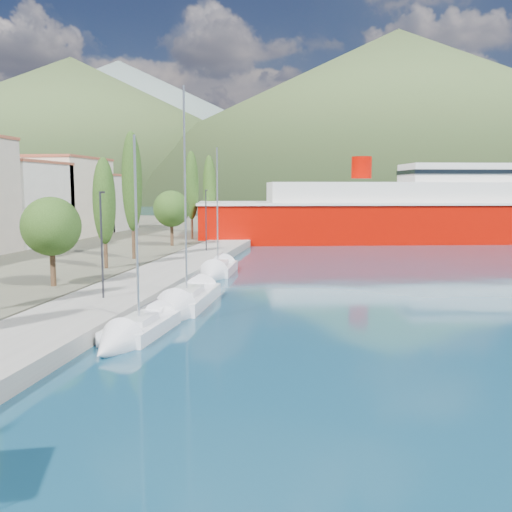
# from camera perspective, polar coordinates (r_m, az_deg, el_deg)

# --- Properties ---
(ground) EXTENTS (1400.00, 1400.00, 0.00)m
(ground) POSITION_cam_1_polar(r_m,az_deg,el_deg) (135.57, 6.78, 3.84)
(ground) COLOR navy
(quay) EXTENTS (5.00, 88.00, 0.80)m
(quay) POSITION_cam_1_polar(r_m,az_deg,el_deg) (43.97, -9.28, -1.95)
(quay) COLOR gray
(quay) RESTS_ON ground
(hills_far) EXTENTS (1480.00, 900.00, 180.00)m
(hills_far) POSITION_cam_1_polar(r_m,az_deg,el_deg) (651.88, 21.02, 12.62)
(hills_far) COLOR slate
(hills_far) RESTS_ON ground
(hills_near) EXTENTS (1010.00, 520.00, 115.00)m
(hills_near) POSITION_cam_1_polar(r_m,az_deg,el_deg) (401.16, 22.66, 12.38)
(hills_near) COLOR #41552B
(hills_near) RESTS_ON ground
(tree_row) EXTENTS (3.97, 61.30, 11.33)m
(tree_row) POSITION_cam_1_polar(r_m,az_deg,el_deg) (51.70, -12.39, 5.44)
(tree_row) COLOR #47301E
(tree_row) RESTS_ON land_strip
(lamp_posts) EXTENTS (0.15, 47.24, 6.06)m
(lamp_posts) POSITION_cam_1_polar(r_m,az_deg,el_deg) (34.35, -14.46, 1.66)
(lamp_posts) COLOR #2D2D33
(lamp_posts) RESTS_ON quay
(sailboat_near) EXTENTS (2.54, 7.30, 10.33)m
(sailboat_near) POSITION_cam_1_polar(r_m,az_deg,el_deg) (26.85, -12.83, -7.95)
(sailboat_near) COLOR silver
(sailboat_near) RESTS_ON ground
(sailboat_mid) EXTENTS (2.65, 9.67, 13.87)m
(sailboat_mid) POSITION_cam_1_polar(r_m,az_deg,el_deg) (32.59, -7.80, -5.13)
(sailboat_mid) COLOR silver
(sailboat_mid) RESTS_ON ground
(sailboat_far) EXTENTS (2.77, 7.73, 11.21)m
(sailboat_far) POSITION_cam_1_polar(r_m,az_deg,el_deg) (45.44, -4.16, -1.70)
(sailboat_far) COLOR silver
(sailboat_far) RESTS_ON ground
(ferry) EXTENTS (60.00, 24.12, 11.66)m
(ferry) POSITION_cam_1_polar(r_m,az_deg,el_deg) (78.89, 16.31, 4.04)
(ferry) COLOR #AB0900
(ferry) RESTS_ON ground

